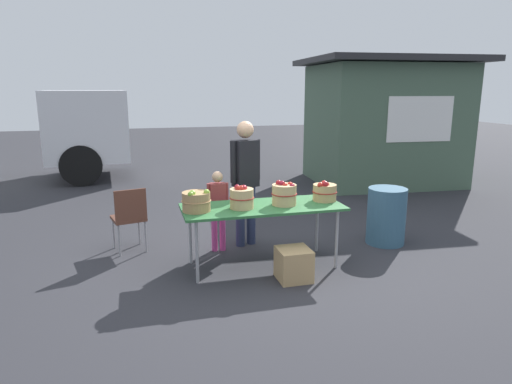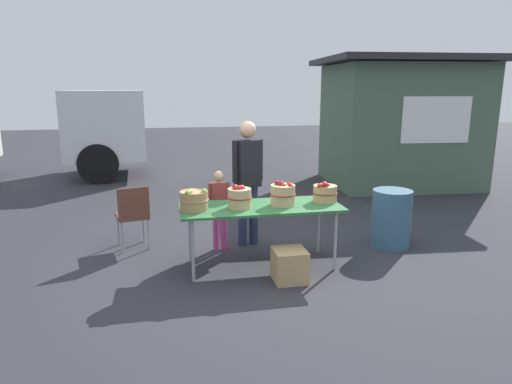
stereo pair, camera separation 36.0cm
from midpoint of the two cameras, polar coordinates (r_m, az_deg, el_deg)
The scene contains 12 objects.
ground_plane at distance 5.56m, azimuth 2.49°, elevation -9.28°, with size 40.00×40.00×0.00m, color #2D2D33.
market_table at distance 5.33m, azimuth 2.57°, elevation -2.24°, with size 1.90×0.76×0.75m.
apple_basket_green_0 at distance 5.13m, azimuth -5.89°, elevation -1.05°, with size 0.34×0.34×0.26m.
apple_basket_red_0 at distance 5.19m, azimuth -0.12°, elevation -0.65°, with size 0.29×0.29×0.28m.
apple_basket_red_1 at distance 5.33m, azimuth 5.36°, elevation -0.32°, with size 0.31×0.31×0.29m.
apple_basket_red_2 at distance 5.57m, azimuth 10.54°, elevation -0.12°, with size 0.31×0.31×0.26m.
vendor_adult at distance 6.00m, azimuth 0.67°, elevation 2.34°, with size 0.43×0.30×1.69m.
child_customer at distance 5.89m, azimuth -2.91°, elevation -1.54°, with size 0.28×0.15×1.07m.
food_kiosk at distance 10.59m, azimuth 18.74°, elevation 8.44°, with size 3.71×3.16×2.74m.
folding_chair at distance 6.12m, azimuth -13.70°, elevation -2.51°, with size 0.48×0.48×0.86m.
trash_barrel at distance 6.40m, azimuth 18.28°, elevation -3.21°, with size 0.52×0.52×0.78m, color #335972.
produce_crate at distance 5.11m, azimuth 6.32°, elevation -9.21°, with size 0.36×0.36×0.36m, color tan.
Camera 2 is at (-1.06, -5.03, 2.11)m, focal length 31.62 mm.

